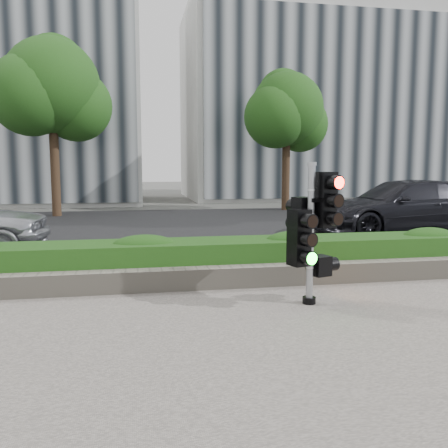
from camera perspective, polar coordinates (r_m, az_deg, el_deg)
The scene contains 11 objects.
ground at distance 6.06m, azimuth 2.61°, elevation -12.32°, with size 120.00×120.00×0.00m, color #51514C.
sidewalk at distance 3.88m, azimuth 11.79°, elevation -23.89°, with size 16.00×11.00×0.03m, color #9E9389.
road at distance 15.75m, azimuth -5.65°, elevation -0.40°, with size 60.00×13.00×0.02m, color black.
curb at distance 9.03m, azimuth -1.94°, elevation -5.49°, with size 60.00×0.25×0.12m, color gray.
stone_wall at distance 7.79m, azimuth -0.56°, elevation -6.42°, with size 12.00×0.32×0.34m, color gray.
hedge at distance 8.38m, azimuth -1.33°, elevation -4.28°, with size 12.00×1.00×0.68m, color #387423.
building_right at distance 33.20m, azimuth 11.69°, elevation 13.65°, with size 18.00×10.00×12.00m, color #B7B7B2.
tree_left at distance 20.61m, azimuth -20.04°, elevation 14.97°, with size 4.61×4.03×7.34m.
tree_right at distance 22.33m, azimuth 7.48°, elevation 13.20°, with size 4.10×3.58×6.53m.
traffic_signal at distance 6.87m, azimuth 10.41°, elevation -0.27°, with size 0.74×0.63×2.03m.
car_dark at distance 15.23m, azimuth 20.51°, elevation 1.99°, with size 2.22×5.46×1.58m, color black.
Camera 1 is at (-1.31, -5.57, 1.99)m, focal length 38.00 mm.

